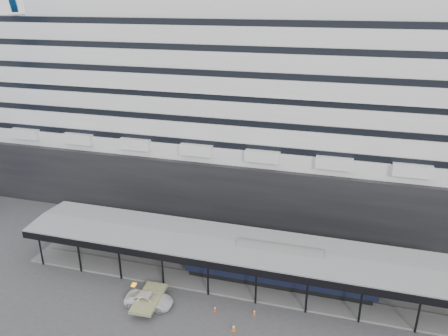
# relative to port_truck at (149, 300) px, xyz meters

# --- Properties ---
(ground) EXTENTS (200.00, 200.00, 0.00)m
(ground) POSITION_rel_port_truck_xyz_m (8.82, 2.86, -0.77)
(ground) COLOR #3D3D40
(ground) RESTS_ON ground
(cruise_ship) EXTENTS (130.00, 30.00, 43.90)m
(cruise_ship) POSITION_rel_port_truck_xyz_m (8.87, 34.86, 17.58)
(cruise_ship) COLOR black
(cruise_ship) RESTS_ON ground
(platform_canopy) EXTENTS (56.00, 9.18, 5.30)m
(platform_canopy) POSITION_rel_port_truck_xyz_m (8.82, 7.86, 1.60)
(platform_canopy) COLOR slate
(platform_canopy) RESTS_ON ground
(port_truck) EXTENTS (5.65, 2.83, 1.53)m
(port_truck) POSITION_rel_port_truck_xyz_m (0.00, 0.00, 0.00)
(port_truck) COLOR white
(port_truck) RESTS_ON ground
(pullman_carriage) EXTENTS (23.37, 3.28, 22.92)m
(pullman_carriage) POSITION_rel_port_truck_xyz_m (13.68, 7.86, 2.00)
(pullman_carriage) COLOR black
(pullman_carriage) RESTS_ON ground
(traffic_cone_left) EXTENTS (0.41, 0.41, 0.66)m
(traffic_cone_left) POSITION_rel_port_truck_xyz_m (7.56, 1.16, -0.44)
(traffic_cone_left) COLOR #F43D0D
(traffic_cone_left) RESTS_ON ground
(traffic_cone_mid) EXTENTS (0.43, 0.43, 0.81)m
(traffic_cone_mid) POSITION_rel_port_truck_xyz_m (10.41, -1.30, -0.36)
(traffic_cone_mid) COLOR orange
(traffic_cone_mid) RESTS_ON ground
(traffic_cone_right) EXTENTS (0.40, 0.40, 0.66)m
(traffic_cone_right) POSITION_rel_port_truck_xyz_m (11.99, 1.79, -0.44)
(traffic_cone_right) COLOR #D54F0B
(traffic_cone_right) RESTS_ON ground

